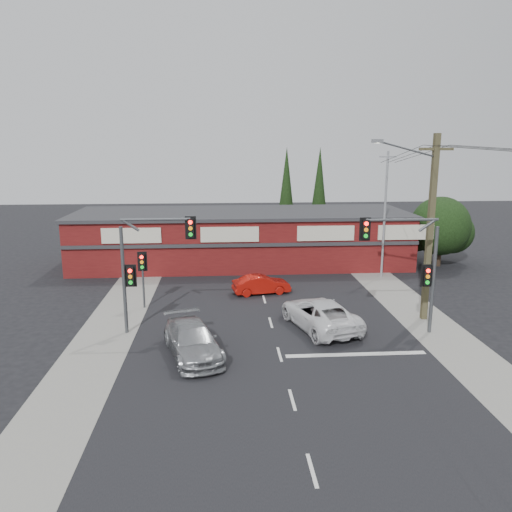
{
  "coord_description": "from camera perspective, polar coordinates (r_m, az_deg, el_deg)",
  "views": [
    {
      "loc": [
        -2.55,
        -22.48,
        9.42
      ],
      "look_at": [
        -0.79,
        3.0,
        3.71
      ],
      "focal_mm": 35.0,
      "sensor_mm": 36.0,
      "label": 1
    }
  ],
  "objects": [
    {
      "name": "lane_dashes",
      "position": [
        27.21,
        1.69,
        -7.61
      ],
      "size": [
        0.12,
        43.46,
        0.01
      ],
      "color": "silver",
      "rests_on": "ground"
    },
    {
      "name": "utility_pole",
      "position": [
        28.0,
        19.08,
        3.65
      ],
      "size": [
        4.38,
        0.59,
        10.0
      ],
      "color": "#4E472C",
      "rests_on": "ground"
    },
    {
      "name": "traffic_mast_right",
      "position": [
        25.88,
        17.48,
        -0.19
      ],
      "size": [
        3.96,
        0.27,
        5.97
      ],
      "color": "#47494C",
      "rests_on": "ground"
    },
    {
      "name": "shop_building",
      "position": [
        40.16,
        -1.66,
        2.15
      ],
      "size": [
        27.3,
        8.4,
        4.22
      ],
      "color": "#541011",
      "rests_on": "ground"
    },
    {
      "name": "verge_left",
      "position": [
        29.65,
        -15.4,
        -6.36
      ],
      "size": [
        3.0,
        70.0,
        0.02
      ],
      "primitive_type": "cube",
      "color": "gray",
      "rests_on": "ground"
    },
    {
      "name": "steel_pole",
      "position": [
        36.67,
        14.5,
        4.82
      ],
      "size": [
        1.2,
        0.16,
        9.0
      ],
      "color": "gray",
      "rests_on": "ground"
    },
    {
      "name": "conifer_near",
      "position": [
        47.04,
        3.49,
        7.78
      ],
      "size": [
        1.8,
        1.8,
        9.25
      ],
      "color": "#2D2116",
      "rests_on": "ground"
    },
    {
      "name": "tree_cluster",
      "position": [
        42.16,
        20.27,
        2.93
      ],
      "size": [
        5.9,
        5.1,
        5.5
      ],
      "color": "#2D2116",
      "rests_on": "ground"
    },
    {
      "name": "silver_suv",
      "position": [
        23.13,
        -7.28,
        -9.55
      ],
      "size": [
        3.36,
        5.44,
        1.47
      ],
      "primitive_type": "imported",
      "rotation": [
        0.0,
        0.0,
        0.27
      ],
      "color": "#97999C",
      "rests_on": "ground"
    },
    {
      "name": "white_suv",
      "position": [
        26.46,
        7.31,
        -6.56
      ],
      "size": [
        4.01,
        6.09,
        1.55
      ],
      "primitive_type": "imported",
      "rotation": [
        0.0,
        0.0,
        3.42
      ],
      "color": "silver",
      "rests_on": "ground"
    },
    {
      "name": "conifer_far",
      "position": [
        49.57,
        7.25,
        7.95
      ],
      "size": [
        1.8,
        1.8,
        9.25
      ],
      "color": "#2D2116",
      "rests_on": "ground"
    },
    {
      "name": "ground",
      "position": [
        24.51,
        2.37,
        -10.01
      ],
      "size": [
        120.0,
        120.0,
        0.0
      ],
      "primitive_type": "plane",
      "color": "black",
      "rests_on": "ground"
    },
    {
      "name": "verge_right",
      "position": [
        31.08,
        17.17,
        -5.6
      ],
      "size": [
        3.0,
        70.0,
        0.02
      ],
      "primitive_type": "cube",
      "color": "gray",
      "rests_on": "ground"
    },
    {
      "name": "stop_line",
      "position": [
        23.77,
        11.34,
        -10.95
      ],
      "size": [
        6.5,
        0.35,
        0.01
      ],
      "primitive_type": "cube",
      "color": "silver",
      "rests_on": "ground"
    },
    {
      "name": "pedestal_signal",
      "position": [
        29.7,
        -12.84,
        -1.37
      ],
      "size": [
        0.55,
        0.27,
        3.38
      ],
      "color": "#47494C",
      "rests_on": "ground"
    },
    {
      "name": "traffic_mast_left",
      "position": [
        25.39,
        -12.63,
        -0.19
      ],
      "size": [
        3.77,
        0.27,
        5.97
      ],
      "color": "#47494C",
      "rests_on": "ground"
    },
    {
      "name": "red_sedan",
      "position": [
        32.19,
        0.61,
        -3.28
      ],
      "size": [
        3.86,
        1.94,
        1.21
      ],
      "primitive_type": "imported",
      "rotation": [
        0.0,
        0.0,
        1.76
      ],
      "color": "#B2130B",
      "rests_on": "ground"
    },
    {
      "name": "road_strip",
      "position": [
        29.16,
        1.29,
        -6.23
      ],
      "size": [
        14.0,
        70.0,
        0.01
      ],
      "primitive_type": "cube",
      "color": "black",
      "rests_on": "ground"
    },
    {
      "name": "power_lines",
      "position": [
        22.85,
        25.35,
        10.47
      ],
      "size": [
        2.01,
        29.0,
        1.22
      ],
      "color": "black",
      "rests_on": "ground"
    }
  ]
}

